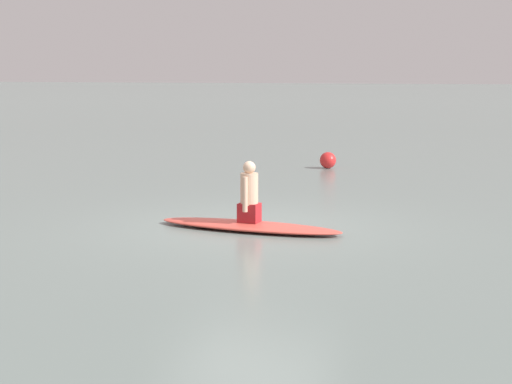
# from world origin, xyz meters

# --- Properties ---
(ground_plane) EXTENTS (400.00, 400.00, 0.00)m
(ground_plane) POSITION_xyz_m (0.00, 0.00, 0.00)
(ground_plane) COLOR slate
(surfboard) EXTENTS (0.87, 2.98, 0.12)m
(surfboard) POSITION_xyz_m (-0.25, -0.08, 0.06)
(surfboard) COLOR #D84C3F
(surfboard) RESTS_ON ground
(person_paddler) EXTENTS (0.41, 0.32, 0.93)m
(person_paddler) POSITION_xyz_m (-0.25, -0.08, 0.54)
(person_paddler) COLOR #A51E23
(person_paddler) RESTS_ON surfboard
(buoy_marker) EXTENTS (0.41, 0.41, 0.41)m
(buoy_marker) POSITION_xyz_m (7.79, 1.67, 0.21)
(buoy_marker) COLOR red
(buoy_marker) RESTS_ON ground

